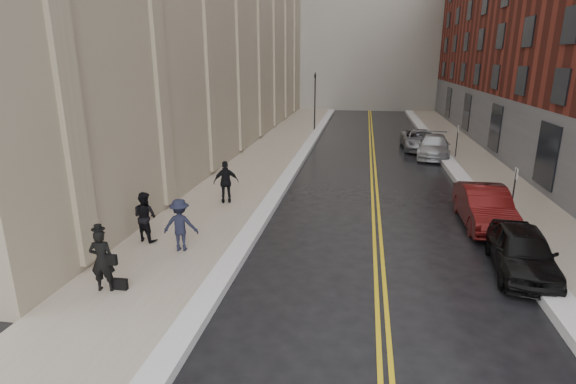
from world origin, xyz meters
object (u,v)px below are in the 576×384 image
(pedestrian_a, at_px, (145,216))
(pedestrian_b, at_px, (180,225))
(car_silver_far, at_px, (419,140))
(pedestrian_c, at_px, (226,182))
(pedestrian_main, at_px, (102,260))
(car_silver_near, at_px, (434,146))
(car_maroon, at_px, (484,207))
(car_black, at_px, (522,251))

(pedestrian_a, bearing_deg, pedestrian_b, 177.70)
(car_silver_far, xyz_separation_m, pedestrian_b, (-9.98, -20.19, 0.34))
(pedestrian_c, bearing_deg, pedestrian_main, 61.94)
(pedestrian_main, bearing_deg, car_silver_near, -129.78)
(pedestrian_c, bearing_deg, car_silver_far, -145.05)
(car_maroon, relative_size, pedestrian_main, 2.58)
(car_maroon, xyz_separation_m, pedestrian_main, (-11.85, -7.59, 0.29))
(car_black, relative_size, pedestrian_b, 2.33)
(pedestrian_main, height_order, pedestrian_b, pedestrian_main)
(car_black, relative_size, car_silver_far, 0.82)
(pedestrian_a, relative_size, pedestrian_b, 1.00)
(car_black, relative_size, pedestrian_c, 2.20)
(car_black, distance_m, pedestrian_a, 12.49)
(car_black, bearing_deg, pedestrian_c, 161.69)
(car_maroon, bearing_deg, car_black, -88.39)
(pedestrian_a, bearing_deg, car_silver_far, -102.29)
(car_maroon, xyz_separation_m, pedestrian_a, (-12.36, -4.01, 0.27))
(car_maroon, distance_m, pedestrian_c, 10.86)
(pedestrian_a, bearing_deg, car_maroon, -143.82)
(pedestrian_main, height_order, pedestrian_a, pedestrian_main)
(car_silver_far, relative_size, pedestrian_main, 2.80)
(car_maroon, bearing_deg, pedestrian_b, -157.08)
(car_black, bearing_deg, pedestrian_main, -158.36)
(car_silver_far, height_order, pedestrian_a, pedestrian_a)
(pedestrian_main, bearing_deg, car_maroon, -157.70)
(car_black, height_order, car_maroon, car_maroon)
(car_black, relative_size, car_silver_near, 0.84)
(car_silver_near, bearing_deg, pedestrian_c, -122.78)
(pedestrian_main, relative_size, pedestrian_b, 1.01)
(car_silver_far, xyz_separation_m, pedestrian_main, (-11.02, -23.18, 0.35))
(car_black, distance_m, car_silver_near, 17.32)
(car_silver_near, relative_size, pedestrian_main, 2.74)
(car_black, bearing_deg, pedestrian_a, -175.01)
(car_maroon, relative_size, pedestrian_a, 2.62)
(car_silver_near, distance_m, pedestrian_main, 23.80)
(car_maroon, xyz_separation_m, car_silver_far, (-0.82, 15.60, -0.06))
(car_silver_near, height_order, pedestrian_c, pedestrian_c)
(pedestrian_main, distance_m, pedestrian_b, 3.17)
(car_silver_near, distance_m, pedestrian_a, 21.06)
(pedestrian_main, xyz_separation_m, pedestrian_b, (1.05, 2.99, -0.01))
(car_maroon, distance_m, pedestrian_b, 11.74)
(pedestrian_a, xyz_separation_m, pedestrian_b, (1.56, -0.58, 0.00))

